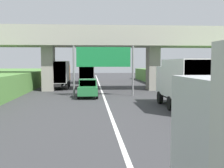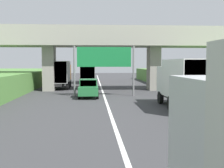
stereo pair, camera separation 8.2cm
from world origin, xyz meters
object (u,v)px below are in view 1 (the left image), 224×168
object	(u,v)px
truck_red	(87,71)
truck_white	(184,81)
construction_barrel_3	(216,107)
car_green	(88,88)
truck_orange	(59,73)
overhead_highway_sign	(104,60)
speed_limit_sign	(209,87)
construction_barrel_5	(170,91)
construction_barrel_4	(188,97)

from	to	relation	value
truck_red	truck_white	size ratio (longest dim) A/B	1.00
construction_barrel_3	car_green	bearing A→B (deg)	130.36
truck_orange	construction_barrel_3	world-z (taller)	truck_orange
overhead_highway_sign	truck_white	xyz separation A→B (m)	(5.21, -8.21, -1.58)
speed_limit_sign	construction_barrel_5	distance (m)	7.45
overhead_highway_sign	truck_red	xyz separation A→B (m)	(-1.91, 19.05, -1.58)
construction_barrel_4	construction_barrel_5	world-z (taller)	same
truck_white	speed_limit_sign	bearing A→B (deg)	22.46
car_green	overhead_highway_sign	bearing A→B (deg)	32.81
construction_barrel_3	construction_barrel_5	xyz separation A→B (m)	(0.02, 10.50, 0.00)
truck_orange	car_green	size ratio (longest dim) A/B	1.78
speed_limit_sign	construction_barrel_3	size ratio (longest dim) A/B	2.48
car_green	truck_white	bearing A→B (deg)	-47.19
truck_red	truck_white	distance (m)	28.18
car_green	truck_red	bearing A→B (deg)	91.16
truck_white	construction_barrel_5	world-z (taller)	truck_white
truck_orange	construction_barrel_4	xyz separation A→B (m)	(11.79, -14.20, -1.47)
truck_red	car_green	world-z (taller)	truck_red
truck_orange	truck_red	size ratio (longest dim) A/B	1.00
speed_limit_sign	construction_barrel_4	xyz separation A→B (m)	(-0.81, 2.09, -1.02)
speed_limit_sign	truck_orange	bearing A→B (deg)	127.71
overhead_highway_sign	truck_white	size ratio (longest dim) A/B	0.81
speed_limit_sign	construction_barrel_3	world-z (taller)	speed_limit_sign
truck_orange	truck_white	bearing A→B (deg)	-58.83
speed_limit_sign	construction_barrel_5	world-z (taller)	speed_limit_sign
truck_red	construction_barrel_5	world-z (taller)	truck_red
truck_orange	construction_barrel_4	bearing A→B (deg)	-50.30
overhead_highway_sign	truck_orange	world-z (taller)	overhead_highway_sign
truck_red	construction_barrel_4	world-z (taller)	truck_red
construction_barrel_4	construction_barrel_3	bearing A→B (deg)	-90.26
truck_red	construction_barrel_3	size ratio (longest dim) A/B	8.11
car_green	construction_barrel_5	world-z (taller)	car_green
truck_orange	construction_barrel_3	size ratio (longest dim) A/B	8.11
overhead_highway_sign	speed_limit_sign	xyz separation A→B (m)	(7.40, -7.31, -2.04)
overhead_highway_sign	construction_barrel_3	xyz separation A→B (m)	(6.57, -10.47, -3.06)
truck_red	overhead_highway_sign	bearing A→B (deg)	-84.28
construction_barrel_3	truck_orange	bearing A→B (deg)	121.17
overhead_highway_sign	construction_barrel_4	world-z (taller)	overhead_highway_sign
speed_limit_sign	construction_barrel_3	xyz separation A→B (m)	(-0.83, -3.16, -1.02)
truck_orange	truck_red	distance (m)	10.60
speed_limit_sign	truck_orange	xyz separation A→B (m)	(-12.59, 16.29, 0.46)
truck_white	construction_barrel_4	world-z (taller)	truck_white
speed_limit_sign	truck_red	size ratio (longest dim) A/B	0.31
construction_barrel_3	construction_barrel_4	size ratio (longest dim) A/B	1.00
speed_limit_sign	construction_barrel_3	distance (m)	3.42
truck_orange	truck_white	world-z (taller)	same
construction_barrel_4	truck_white	bearing A→B (deg)	-114.77
speed_limit_sign	construction_barrel_5	bearing A→B (deg)	96.29
construction_barrel_3	speed_limit_sign	bearing A→B (deg)	75.21
speed_limit_sign	construction_barrel_4	distance (m)	2.46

